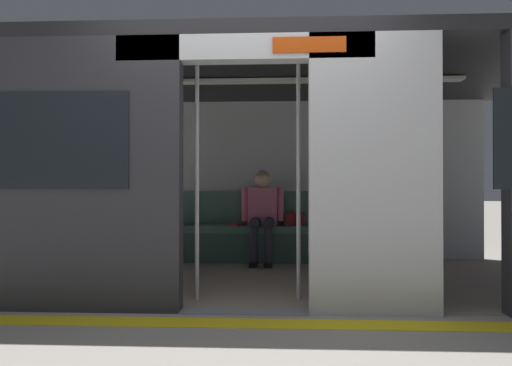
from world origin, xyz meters
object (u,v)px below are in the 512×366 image
at_px(person_seated, 262,209).
at_px(grab_pole_door, 197,176).
at_px(grab_pole_far, 298,176).
at_px(train_car, 247,136).
at_px(book, 237,224).
at_px(handbag, 295,219).
at_px(bench_seat, 258,234).

relative_size(person_seated, grab_pole_door, 0.56).
xyz_separation_m(grab_pole_door, grab_pole_far, (-0.88, -0.06, 0.00)).
relative_size(train_car, grab_pole_far, 2.98).
height_order(book, grab_pole_far, grab_pole_far).
distance_m(handbag, book, 0.77).
distance_m(person_seated, handbag, 0.45).
relative_size(grab_pole_door, grab_pole_far, 1.00).
height_order(person_seated, book, person_seated).
height_order(handbag, book, handbag).
xyz_separation_m(bench_seat, grab_pole_door, (0.44, 2.08, 0.71)).
bearing_deg(grab_pole_door, bench_seat, -101.99).
bearing_deg(grab_pole_door, person_seated, -103.89).
relative_size(person_seated, grab_pole_far, 0.56).
xyz_separation_m(train_car, bench_seat, (-0.07, -1.14, -1.17)).
distance_m(train_car, grab_pole_far, 1.12).
xyz_separation_m(train_car, grab_pole_door, (0.38, 0.94, -0.46)).
xyz_separation_m(train_car, book, (0.22, -1.16, -1.04)).
bearing_deg(bench_seat, grab_pole_door, 78.01).
xyz_separation_m(handbag, book, (0.76, 0.01, -0.07)).
height_order(grab_pole_door, grab_pole_far, same).
relative_size(handbag, grab_pole_door, 0.12).
relative_size(person_seated, handbag, 4.63).
bearing_deg(person_seated, book, -12.89).
bearing_deg(grab_pole_far, book, -70.52).
relative_size(handbag, book, 1.18).
bearing_deg(grab_pole_door, grab_pole_far, -176.08).
bearing_deg(handbag, bench_seat, 4.45).
height_order(bench_seat, grab_pole_door, grab_pole_door).
xyz_separation_m(handbag, grab_pole_door, (0.92, 2.12, 0.51)).
bearing_deg(train_car, person_seated, -96.63).
xyz_separation_m(bench_seat, handbag, (-0.48, -0.04, 0.20)).
relative_size(book, grab_pole_far, 0.10).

